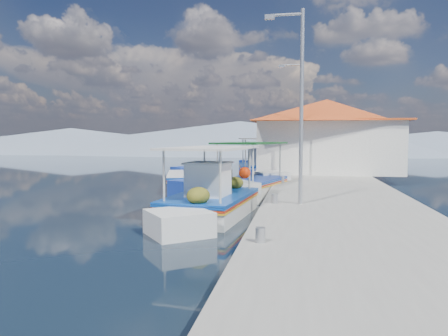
# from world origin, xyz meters

# --- Properties ---
(ground) EXTENTS (160.00, 160.00, 0.00)m
(ground) POSITION_xyz_m (0.00, 0.00, 0.00)
(ground) COLOR black
(ground) RESTS_ON ground
(quay) EXTENTS (5.00, 44.00, 0.50)m
(quay) POSITION_xyz_m (5.90, 6.00, 0.25)
(quay) COLOR gray
(quay) RESTS_ON ground
(bollards) EXTENTS (0.20, 17.20, 0.30)m
(bollards) POSITION_xyz_m (3.80, 5.25, 0.65)
(bollards) COLOR #A5A8AD
(bollards) RESTS_ON quay
(main_caique) EXTENTS (2.77, 7.64, 2.53)m
(main_caique) POSITION_xyz_m (1.73, 2.09, 0.49)
(main_caique) COLOR silver
(main_caique) RESTS_ON ground
(caique_green_canopy) EXTENTS (3.45, 6.72, 2.63)m
(caique_green_canopy) POSITION_xyz_m (2.41, 7.21, 0.39)
(caique_green_canopy) COLOR silver
(caique_green_canopy) RESTS_ON ground
(caique_blue_hull) EXTENTS (3.34, 6.85, 1.27)m
(caique_blue_hull) POSITION_xyz_m (-0.70, 8.57, 0.34)
(caique_blue_hull) COLOR #1A39A1
(caique_blue_hull) RESTS_ON ground
(caique_far) EXTENTS (3.27, 7.94, 2.82)m
(caique_far) POSITION_xyz_m (1.92, 16.05, 0.52)
(caique_far) COLOR #1A39A1
(caique_far) RESTS_ON ground
(harbor_building) EXTENTS (10.49, 10.49, 4.40)m
(harbor_building) POSITION_xyz_m (6.20, 15.00, 2.78)
(harbor_building) COLOR white
(harbor_building) RESTS_ON quay
(lamp_post_near) EXTENTS (1.21, 0.14, 6.00)m
(lamp_post_near) POSITION_xyz_m (4.51, 2.00, 3.85)
(lamp_post_near) COLOR #A5A8AD
(lamp_post_near) RESTS_ON quay
(lamp_post_far) EXTENTS (1.21, 0.14, 6.00)m
(lamp_post_far) POSITION_xyz_m (4.51, 11.00, 3.85)
(lamp_post_far) COLOR #A5A8AD
(lamp_post_far) RESTS_ON quay
(mountain_ridge) EXTENTS (171.40, 96.00, 5.50)m
(mountain_ridge) POSITION_xyz_m (6.54, 56.00, 2.04)
(mountain_ridge) COLOR slate
(mountain_ridge) RESTS_ON ground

